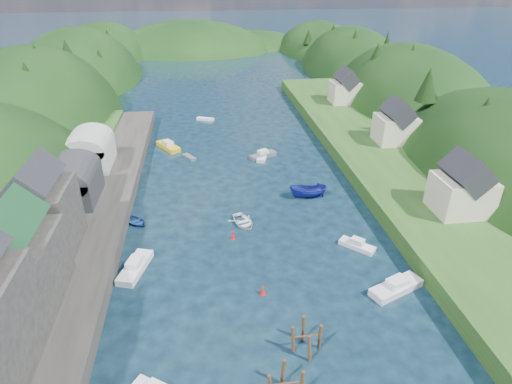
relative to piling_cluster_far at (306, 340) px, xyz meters
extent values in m
plane|color=black|center=(-1.53, 46.65, -1.20)|extent=(600.00, 600.00, 0.00)
ellipsoid|color=black|center=(-46.53, 71.65, -10.30)|extent=(44.00, 75.56, 52.00)
ellipsoid|color=black|center=(-46.53, 114.65, -9.64)|extent=(44.00, 75.56, 48.19)
ellipsoid|color=black|center=(-46.53, 156.65, -8.03)|extent=(44.00, 75.56, 39.00)
ellipsoid|color=black|center=(43.47, 28.65, -8.99)|extent=(36.00, 75.56, 44.49)
ellipsoid|color=black|center=(43.47, 71.65, -9.60)|extent=(36.00, 75.56, 48.00)
ellipsoid|color=black|center=(43.47, 114.65, -8.99)|extent=(36.00, 75.56, 44.49)
ellipsoid|color=black|center=(43.47, 156.65, -7.50)|extent=(36.00, 75.56, 36.00)
ellipsoid|color=black|center=(-11.53, 166.65, -11.20)|extent=(80.00, 60.00, 44.00)
ellipsoid|color=black|center=(16.47, 176.65, -13.20)|extent=(70.00, 56.00, 36.00)
cone|color=black|center=(-41.31, 59.98, 11.71)|extent=(4.73, 4.73, 6.28)
cone|color=black|center=(-43.15, 72.57, 12.42)|extent=(4.34, 4.34, 8.04)
cone|color=black|center=(-40.60, 81.14, 7.50)|extent=(5.28, 5.28, 5.74)
cone|color=black|center=(-41.95, 91.35, 11.18)|extent=(4.77, 4.77, 6.70)
cone|color=black|center=(-36.00, 100.18, 7.64)|extent=(4.07, 4.07, 5.70)
cone|color=black|center=(-40.36, 114.90, 8.87)|extent=(4.56, 4.56, 8.75)
cone|color=black|center=(-42.81, 119.02, 6.55)|extent=(4.75, 4.75, 4.85)
cone|color=black|center=(-39.55, 134.68, 7.94)|extent=(4.27, 4.27, 7.57)
cone|color=black|center=(36.47, 33.02, 9.08)|extent=(5.29, 5.29, 7.31)
cone|color=black|center=(33.47, 46.66, 11.40)|extent=(4.07, 4.07, 6.24)
cone|color=black|center=(39.87, 55.48, 7.08)|extent=(3.40, 3.40, 6.03)
cone|color=black|center=(40.26, 67.92, 10.59)|extent=(4.94, 4.94, 9.52)
cone|color=black|center=(34.93, 75.22, 11.14)|extent=(5.25, 5.25, 6.59)
cone|color=black|center=(42.30, 87.43, 11.49)|extent=(3.36, 3.36, 8.47)
cone|color=black|center=(39.21, 103.94, 9.98)|extent=(4.57, 4.57, 8.05)
cone|color=black|center=(39.61, 116.48, 8.29)|extent=(3.59, 3.59, 7.10)
cone|color=black|center=(37.94, 122.79, 10.41)|extent=(4.14, 4.14, 6.05)
cone|color=black|center=(33.39, 139.04, 7.09)|extent=(3.83, 3.83, 5.30)
cube|color=#2D2B28|center=(-25.53, 16.65, -0.20)|extent=(12.00, 110.00, 2.00)
cube|color=#234719|center=(-32.53, 16.65, 0.05)|extent=(12.00, 110.00, 2.50)
cube|color=#2D2B28|center=(-27.53, 8.65, 4.30)|extent=(8.00, 9.00, 7.00)
cube|color=#1E592D|center=(-27.53, 8.65, 8.76)|extent=(5.88, 9.36, 5.88)
cube|color=#2D2B28|center=(-27.53, 17.65, 4.80)|extent=(7.00, 8.00, 8.00)
cube|color=black|center=(-27.53, 17.65, 9.64)|extent=(5.15, 8.32, 5.15)
cube|color=#2D2D30|center=(-27.53, 29.65, 2.80)|extent=(7.00, 9.00, 4.00)
cylinder|color=#2D2D30|center=(-27.53, 29.65, 4.80)|extent=(7.00, 9.00, 7.00)
cube|color=#B2B2A8|center=(-27.53, 41.65, 2.80)|extent=(7.00, 9.00, 4.00)
cylinder|color=#B2B2A8|center=(-27.53, 41.65, 4.80)|extent=(7.00, 9.00, 7.00)
cube|color=#234719|center=(23.47, 36.65, 0.00)|extent=(16.00, 120.00, 2.40)
cube|color=beige|center=(25.47, 18.65, 3.70)|extent=(7.00, 6.00, 5.00)
cube|color=black|center=(25.47, 18.65, 7.04)|extent=(5.15, 6.24, 5.15)
cube|color=beige|center=(27.47, 44.65, 3.70)|extent=(7.00, 6.00, 5.00)
cube|color=black|center=(27.47, 44.65, 7.04)|extent=(5.15, 6.24, 5.15)
cube|color=beige|center=(26.47, 71.65, 3.70)|extent=(7.00, 6.00, 5.00)
cube|color=black|center=(26.47, 71.65, 7.04)|extent=(5.15, 6.24, 5.15)
cylinder|color=#382314|center=(-2.87, -3.37, -0.07)|extent=(0.32, 0.32, 3.47)
cylinder|color=#382314|center=(-2.87, -4.71, 0.52)|extent=(3.21, 0.16, 0.16)
cylinder|color=#382314|center=(1.26, 0.00, -0.03)|extent=(0.32, 0.32, 3.55)
cylinder|color=#382314|center=(0.00, 1.26, -0.03)|extent=(0.32, 0.32, 3.55)
cylinder|color=#382314|center=(-1.26, 0.00, -0.03)|extent=(0.32, 0.32, 3.55)
cylinder|color=#382314|center=(0.00, -1.26, -0.03)|extent=(0.32, 0.32, 3.55)
cylinder|color=#382314|center=(0.00, 0.00, 0.56)|extent=(3.03, 0.16, 0.16)
cone|color=#B9110E|center=(-2.93, 8.18, -0.75)|extent=(0.70, 0.70, 0.90)
sphere|color=#B9110E|center=(-2.93, 8.18, -0.25)|extent=(0.30, 0.30, 0.30)
cone|color=#B9110E|center=(-5.29, 19.44, -0.75)|extent=(0.70, 0.70, 0.90)
sphere|color=#B9110E|center=(-5.29, 19.44, -0.25)|extent=(0.30, 0.30, 0.30)
cube|color=silver|center=(2.42, 45.44, -0.91)|extent=(2.85, 4.84, 0.64)
cube|color=gold|center=(-15.42, 52.68, -0.81)|extent=(5.10, 6.46, 0.88)
cube|color=silver|center=(-15.42, 52.68, 0.03)|extent=(2.40, 2.64, 0.70)
cube|color=silver|center=(-17.34, 14.23, -0.81)|extent=(3.86, 6.66, 0.89)
cube|color=silver|center=(-17.34, 14.23, 0.03)|extent=(2.05, 2.55, 0.70)
cube|color=#4F565B|center=(2.56, 45.95, -0.86)|extent=(5.58, 4.09, 0.75)
cube|color=silver|center=(2.56, 45.95, -0.10)|extent=(2.25, 1.98, 0.70)
imported|color=white|center=(-3.56, 22.79, -0.85)|extent=(4.81, 5.69, 1.00)
cube|color=#51585D|center=(-11.26, 47.22, -0.99)|extent=(2.75, 3.46, 0.47)
cube|color=silver|center=(11.87, 6.82, -0.80)|extent=(6.74, 4.46, 0.90)
cube|color=silver|center=(11.87, 6.82, 0.05)|extent=(2.65, 2.24, 0.70)
imported|color=navy|center=(7.22, 29.22, -0.21)|extent=(5.95, 2.35, 2.28)
cube|color=silver|center=(10.34, 15.31, -0.91)|extent=(4.35, 4.31, 0.64)
cube|color=silver|center=(10.34, 15.31, -0.21)|extent=(1.89, 1.89, 0.70)
imported|color=navy|center=(-18.48, 24.97, -0.95)|extent=(4.67, 4.72, 0.80)
cube|color=white|center=(-7.70, 69.40, -0.95)|extent=(4.23, 2.94, 0.57)
camera|label=1|loc=(-8.36, -27.84, 30.89)|focal=30.00mm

